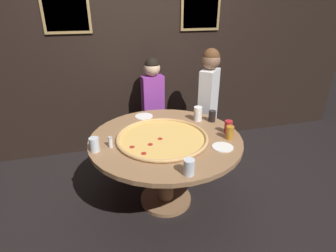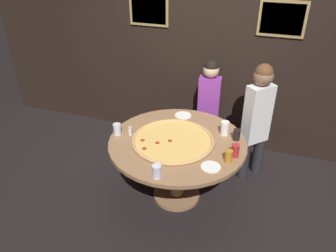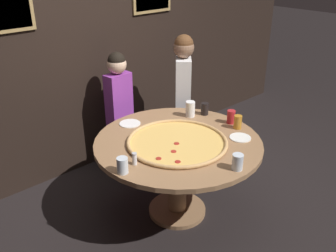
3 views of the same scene
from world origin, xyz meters
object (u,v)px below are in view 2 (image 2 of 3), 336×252
(drink_cup_by_shaker, at_px, (237,135))
(diner_side_left, at_px, (209,103))
(giant_pizza, at_px, (173,140))
(white_plate_far_back, at_px, (183,115))
(drink_cup_far_left, at_px, (229,156))
(dining_table, at_px, (177,153))
(drink_cup_far_right, at_px, (235,151))
(drink_cup_near_right, at_px, (157,171))
(condiment_shaker, at_px, (130,131))
(diner_centre_back, at_px, (257,116))
(drink_cup_near_left, at_px, (117,129))
(drink_cup_beside_pizza, at_px, (225,128))
(white_plate_beside_cup, at_px, (211,167))

(drink_cup_by_shaker, relative_size, diner_side_left, 0.09)
(giant_pizza, bearing_deg, white_plate_far_back, 96.45)
(drink_cup_by_shaker, height_order, drink_cup_far_left, drink_cup_far_left)
(drink_cup_by_shaker, relative_size, drink_cup_far_left, 0.95)
(dining_table, height_order, drink_cup_far_right, drink_cup_far_right)
(drink_cup_near_right, height_order, diner_side_left, diner_side_left)
(drink_cup_far_right, relative_size, condiment_shaker, 1.28)
(diner_centre_back, bearing_deg, drink_cup_near_left, -17.06)
(drink_cup_near_right, relative_size, drink_cup_near_left, 1.01)
(dining_table, bearing_deg, drink_cup_far_right, -7.38)
(giant_pizza, relative_size, drink_cup_near_right, 6.89)
(white_plate_far_back, height_order, diner_side_left, diner_side_left)
(drink_cup_near_right, distance_m, drink_cup_near_left, 0.83)
(drink_cup_beside_pizza, xyz_separation_m, diner_centre_back, (0.29, 0.40, -0.01))
(condiment_shaker, xyz_separation_m, diner_side_left, (0.60, 1.04, -0.06))
(white_plate_far_back, bearing_deg, white_plate_beside_cup, -58.45)
(giant_pizza, distance_m, diner_side_left, 1.02)
(giant_pizza, bearing_deg, diner_side_left, 82.23)
(diner_side_left, bearing_deg, drink_cup_near_right, 81.08)
(giant_pizza, distance_m, drink_cup_far_right, 0.64)
(condiment_shaker, bearing_deg, drink_cup_by_shaker, 14.58)
(dining_table, xyz_separation_m, diner_side_left, (0.10, 0.98, 0.14))
(dining_table, height_order, drink_cup_by_shaker, drink_cup_by_shaker)
(condiment_shaker, bearing_deg, drink_cup_near_left, -166.55)
(giant_pizza, bearing_deg, diner_centre_back, 43.08)
(giant_pizza, xyz_separation_m, drink_cup_beside_pizza, (0.47, 0.31, 0.06))
(drink_cup_far_right, xyz_separation_m, condiment_shaker, (-1.10, 0.02, -0.01))
(drink_cup_far_right, relative_size, drink_cup_near_left, 1.03)
(diner_side_left, bearing_deg, diner_centre_back, 148.08)
(dining_table, relative_size, diner_side_left, 1.09)
(giant_pizza, xyz_separation_m, drink_cup_by_shaker, (0.60, 0.25, 0.05))
(drink_cup_beside_pizza, height_order, diner_side_left, diner_side_left)
(giant_pizza, distance_m, drink_cup_far_left, 0.62)
(white_plate_far_back, bearing_deg, giant_pizza, -83.55)
(white_plate_far_back, bearing_deg, drink_cup_near_right, -84.36)
(drink_cup_by_shaker, xyz_separation_m, drink_cup_beside_pizza, (-0.14, 0.06, 0.02))
(dining_table, relative_size, diner_centre_back, 1.00)
(drink_cup_near_left, xyz_separation_m, diner_side_left, (0.73, 1.07, -0.07))
(drink_cup_far_left, height_order, white_plate_far_back, drink_cup_far_left)
(drink_cup_near_left, bearing_deg, drink_cup_by_shaker, 14.45)
(dining_table, bearing_deg, diner_side_left, 84.27)
(dining_table, relative_size, white_plate_far_back, 7.30)
(drink_cup_near_left, distance_m, white_plate_far_back, 0.82)
(drink_cup_far_left, relative_size, drink_cup_near_left, 1.01)
(dining_table, height_order, condiment_shaker, condiment_shaker)
(drink_cup_far_right, bearing_deg, white_plate_far_back, 138.95)
(drink_cup_far_left, height_order, drink_cup_beside_pizza, drink_cup_beside_pizza)
(drink_cup_by_shaker, height_order, condiment_shaker, drink_cup_by_shaker)
(drink_cup_far_left, distance_m, white_plate_beside_cup, 0.20)
(drink_cup_beside_pizza, bearing_deg, drink_cup_far_right, -64.80)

